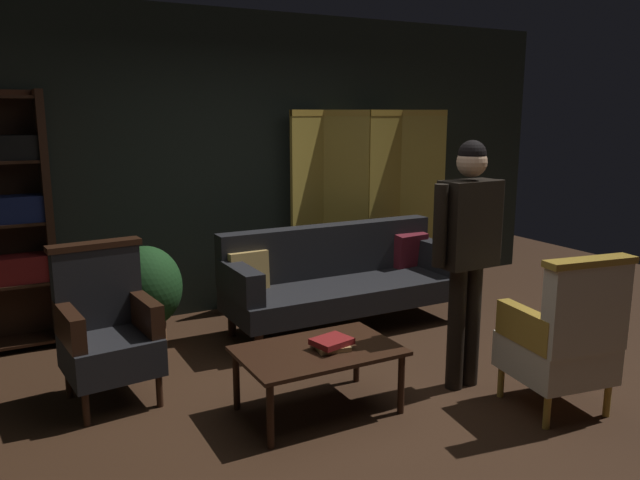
# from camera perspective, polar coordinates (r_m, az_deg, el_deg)

# --- Properties ---
(ground_plane) EXTENTS (10.00, 10.00, 0.00)m
(ground_plane) POSITION_cam_1_polar(r_m,az_deg,el_deg) (4.27, 5.23, -14.54)
(ground_plane) COLOR #331E11
(back_wall) EXTENTS (7.20, 0.10, 2.80)m
(back_wall) POSITION_cam_1_polar(r_m,az_deg,el_deg) (6.05, -7.45, 6.97)
(back_wall) COLOR black
(back_wall) RESTS_ON ground_plane
(folding_screen) EXTENTS (1.66, 0.44, 1.90)m
(folding_screen) POSITION_cam_1_polar(r_m,az_deg,el_deg) (6.37, 4.20, 3.52)
(folding_screen) COLOR #B29338
(folding_screen) RESTS_ON ground_plane
(velvet_couch) EXTENTS (2.12, 0.78, 0.88)m
(velvet_couch) POSITION_cam_1_polar(r_m,az_deg,el_deg) (5.55, 1.84, -3.31)
(velvet_couch) COLOR black
(velvet_couch) RESTS_ON ground_plane
(coffee_table) EXTENTS (1.00, 0.64, 0.42)m
(coffee_table) POSITION_cam_1_polar(r_m,az_deg,el_deg) (4.00, -0.17, -10.52)
(coffee_table) COLOR black
(coffee_table) RESTS_ON ground_plane
(armchair_gilt_accent) EXTENTS (0.66, 0.65, 1.04)m
(armchair_gilt_accent) POSITION_cam_1_polar(r_m,az_deg,el_deg) (4.25, 21.38, -8.33)
(armchair_gilt_accent) COLOR #B78E33
(armchair_gilt_accent) RESTS_ON ground_plane
(armchair_wing_left) EXTENTS (0.64, 0.63, 1.04)m
(armchair_wing_left) POSITION_cam_1_polar(r_m,az_deg,el_deg) (4.36, -18.89, -7.65)
(armchair_wing_left) COLOR black
(armchair_wing_left) RESTS_ON ground_plane
(standing_figure) EXTENTS (0.59, 0.24, 1.70)m
(standing_figure) POSITION_cam_1_polar(r_m,az_deg,el_deg) (4.29, 13.34, -0.20)
(standing_figure) COLOR black
(standing_figure) RESTS_ON ground_plane
(potted_plant) EXTENTS (0.56, 0.56, 0.86)m
(potted_plant) POSITION_cam_1_polar(r_m,az_deg,el_deg) (5.11, -15.58, -4.55)
(potted_plant) COLOR brown
(potted_plant) RESTS_ON ground_plane
(book_tan_leather) EXTENTS (0.23, 0.21, 0.03)m
(book_tan_leather) POSITION_cam_1_polar(r_m,az_deg,el_deg) (3.98, 1.08, -9.69)
(book_tan_leather) COLOR #9E7A47
(book_tan_leather) RESTS_ON coffee_table
(book_red_leather) EXTENTS (0.27, 0.23, 0.04)m
(book_red_leather) POSITION_cam_1_polar(r_m,az_deg,el_deg) (3.96, 1.08, -9.23)
(book_red_leather) COLOR maroon
(book_red_leather) RESTS_ON book_tan_leather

